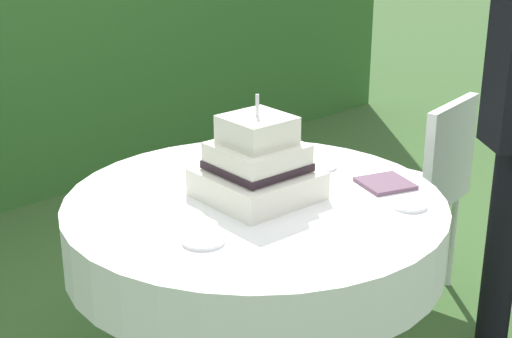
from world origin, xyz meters
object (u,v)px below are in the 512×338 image
serving_plate_far (320,166)px  serving_plate_left (204,240)px  garden_chair (425,179)px  wedding_cake (257,165)px  serving_plate_near (410,205)px  cake_table (255,233)px  napkin_stack (385,183)px

serving_plate_far → serving_plate_left: size_ratio=0.96×
serving_plate_left → garden_chair: 1.37m
wedding_cake → serving_plate_far: size_ratio=3.03×
serving_plate_far → serving_plate_near: bearing=-98.8°
cake_table → napkin_stack: (0.40, -0.21, 0.13)m
cake_table → serving_plate_far: serving_plate_far is taller
wedding_cake → serving_plate_far: 0.36m
cake_table → napkin_stack: 0.47m
cake_table → napkin_stack: bearing=-28.2°
garden_chair → serving_plate_far: bearing=178.5°
serving_plate_left → wedding_cake: bearing=22.1°
cake_table → napkin_stack: napkin_stack is taller
garden_chair → cake_table: bearing=-178.0°
wedding_cake → napkin_stack: wedding_cake is taller
napkin_stack → serving_plate_far: bearing=95.9°
serving_plate_left → napkin_stack: bearing=-7.0°
serving_plate_left → garden_chair: (1.34, 0.16, -0.22)m
serving_plate_left → garden_chair: garden_chair is taller
cake_table → garden_chair: size_ratio=1.38×
serving_plate_left → cake_table: bearing=21.4°
serving_plate_far → serving_plate_left: 0.72m
serving_plate_near → garden_chair: garden_chair is taller
wedding_cake → garden_chair: 1.05m
serving_plate_left → serving_plate_near: bearing=-22.0°
wedding_cake → serving_plate_near: bearing=-54.5°
cake_table → serving_plate_near: 0.50m
napkin_stack → cake_table: bearing=151.8°
serving_plate_near → garden_chair: size_ratio=0.12×
wedding_cake → serving_plate_near: wedding_cake is taller
wedding_cake → serving_plate_near: 0.49m
wedding_cake → garden_chair: wedding_cake is taller
serving_plate_near → serving_plate_left: 0.68m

